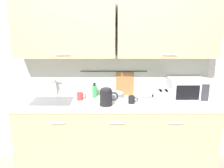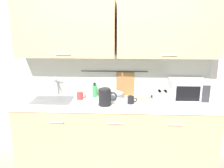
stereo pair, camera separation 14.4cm
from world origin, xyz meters
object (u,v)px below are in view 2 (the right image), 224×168
Objects in this scene: mixing_bowl at (116,95)px; toaster at (162,99)px; dish_soap_bottle at (95,91)px; mug_near_sink at (80,96)px; mug_by_kettle at (131,100)px; wooden_spoon at (145,98)px; microwave at (187,90)px; electric_kettle at (105,97)px.

mixing_bowl is 0.63m from toaster.
mug_near_sink is (-0.18, -0.11, -0.04)m from dish_soap_bottle.
toaster is at bearing -12.42° from mug_by_kettle.
mug_by_kettle is at bearing -131.68° from wooden_spoon.
mixing_bowl is at bearing 178.02° from microwave.
wooden_spoon is at bearing 48.32° from mug_by_kettle.
dish_soap_bottle reaches higher than toaster.
mug_near_sink is at bearing -170.40° from mixing_bowl.
toaster is 0.35m from wooden_spoon.
dish_soap_bottle is (-0.16, 0.31, -0.01)m from electric_kettle.
microwave is at bearing 13.45° from electric_kettle.
microwave is 2.15× the size of mixing_bowl.
mug_near_sink is 1.04m from toaster.
dish_soap_bottle is 0.77× the size of toaster.
wooden_spoon is (-0.53, 0.03, -0.13)m from microwave.
electric_kettle is 0.31m from mixing_bowl.
microwave is at bearing -3.54° from wooden_spoon.
dish_soap_bottle is 0.67m from wooden_spoon.
microwave is 1.20m from dish_soap_bottle.
mug_near_sink is at bearing -174.66° from wooden_spoon.
microwave is 3.83× the size of mug_by_kettle.
toaster is 0.93× the size of wooden_spoon.
toaster reaches higher than wooden_spoon.
dish_soap_bottle is (-1.20, 0.06, -0.05)m from microwave.
mixing_bowl is (0.28, -0.03, -0.04)m from dish_soap_bottle.
dish_soap_bottle is 0.29m from mixing_bowl.
mug_near_sink is 0.85m from wooden_spoon.
mixing_bowl is at bearing 67.35° from electric_kettle.
toaster is (-0.36, -0.26, -0.04)m from microwave.
electric_kettle is 0.35m from dish_soap_bottle.
microwave is at bearing 36.10° from toaster.
mug_near_sink is at bearing 168.42° from mug_by_kettle.
toaster is at bearing -11.88° from mug_near_sink.
mug_near_sink reaches higher than wooden_spoon.
mug_near_sink is 0.56× the size of mixing_bowl.
mug_near_sink is 0.47× the size of toaster.
mixing_bowl is at bearing 152.51° from toaster.
mixing_bowl is (0.12, 0.28, -0.06)m from electric_kettle.
microwave is 1.38m from mug_near_sink.
toaster is (0.68, -0.01, -0.01)m from electric_kettle.
dish_soap_bottle is 1.63× the size of mug_by_kettle.
wooden_spoon is (0.19, 0.21, -0.04)m from mug_by_kettle.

